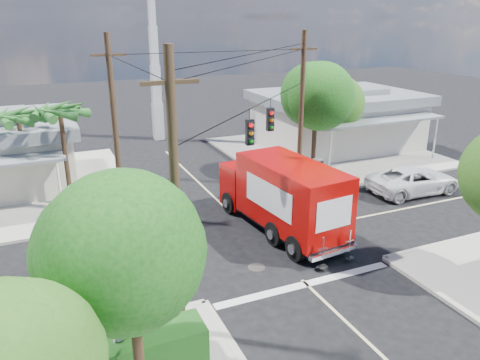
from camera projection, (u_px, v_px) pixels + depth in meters
ground at (257, 238)px, 21.57m from camera, size 120.00×120.00×0.00m
sidewalk_ne at (325, 152)px, 35.08m from camera, size 14.12×14.12×0.14m
sidewalk_nw at (5, 193)px, 26.83m from camera, size 14.12×14.12×0.14m
road_markings at (272, 252)px, 20.30m from camera, size 32.00×32.00×0.01m
building_ne at (337, 118)px, 35.89m from camera, size 11.80×10.20×4.50m
radio_tower at (155, 70)px, 37.19m from camera, size 0.80×0.80×17.00m
tree_sw_front at (131, 257)px, 10.97m from camera, size 3.88×3.78×6.03m
tree_ne_front at (317, 101)px, 28.57m from camera, size 4.21×4.14×6.66m
tree_ne_back at (331, 102)px, 31.65m from camera, size 3.77×3.66×5.82m
palm_nw_front at (60, 114)px, 23.55m from camera, size 3.01×3.08×5.59m
palm_nw_back at (18, 119)px, 24.21m from camera, size 3.01×3.08×5.19m
utility_poles at (211, 135)px, 20.82m from camera, size 12.00×10.68×9.00m
picket_fence at (99, 344)px, 13.55m from camera, size 5.94×0.06×1.00m
vending_boxes at (308, 169)px, 29.17m from camera, size 1.90×0.50×1.10m
delivery_truck at (282, 195)px, 21.82m from camera, size 3.32×8.30×3.50m
parked_car at (414, 180)px, 26.91m from camera, size 5.60×2.73×1.53m
pedestrian at (121, 347)px, 12.99m from camera, size 0.72×0.66×1.65m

